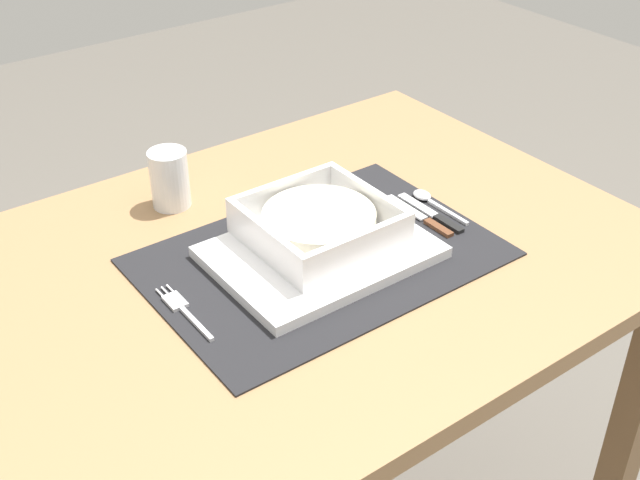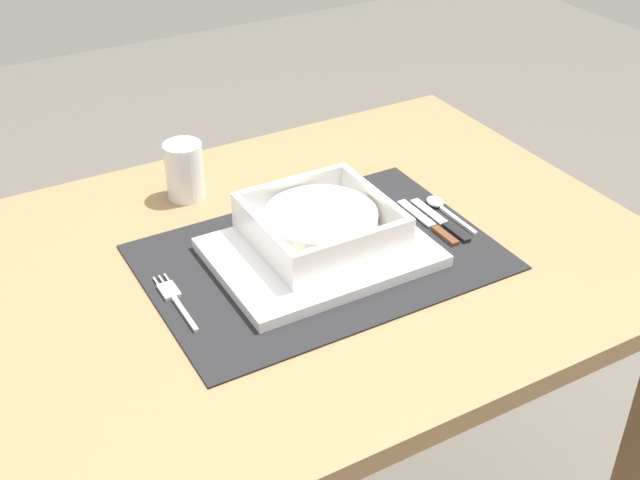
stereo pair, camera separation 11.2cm
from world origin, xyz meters
name	(u,v)px [view 1 (the left image)]	position (x,y,z in m)	size (l,w,h in m)	color
dining_table	(298,315)	(0.00, 0.00, 0.64)	(1.00, 0.73, 0.75)	#936D47
placemat	(320,257)	(0.02, -0.02, 0.75)	(0.48, 0.33, 0.00)	black
serving_plate	(320,252)	(0.02, -0.03, 0.76)	(0.29, 0.22, 0.02)	white
porridge_bowl	(319,225)	(0.03, -0.01, 0.79)	(0.19, 0.19, 0.05)	white
fork	(182,308)	(-0.19, -0.02, 0.75)	(0.02, 0.13, 0.00)	silver
spoon	(427,199)	(0.25, 0.00, 0.75)	(0.02, 0.12, 0.01)	silver
butter_knife	(434,215)	(0.22, -0.04, 0.75)	(0.01, 0.13, 0.01)	black
bread_knife	(423,218)	(0.20, -0.04, 0.75)	(0.01, 0.14, 0.01)	#59331E
drinking_glass	(170,182)	(-0.08, 0.23, 0.79)	(0.06, 0.06, 0.09)	white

